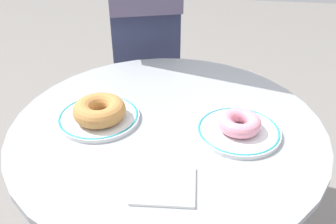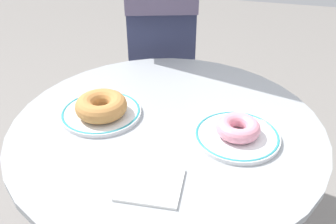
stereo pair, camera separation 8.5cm
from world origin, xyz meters
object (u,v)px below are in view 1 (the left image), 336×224
object	(u,v)px
donut_old_fashioned	(99,110)
cafe_table	(167,185)
plate_right	(238,131)
plate_left	(99,118)
paper_napkin	(164,185)
donut_pink_frosted	(240,123)

from	to	relation	value
donut_old_fashioned	cafe_table	bearing A→B (deg)	4.04
cafe_table	donut_old_fashioned	distance (m)	0.28
plate_right	plate_left	bearing A→B (deg)	177.94
cafe_table	paper_napkin	xyz separation A→B (m)	(0.02, -0.20, 0.20)
donut_old_fashioned	plate_right	bearing A→B (deg)	-0.60
plate_right	donut_old_fashioned	size ratio (longest dim) A/B	1.54
cafe_table	plate_right	size ratio (longest dim) A/B	3.86
plate_left	donut_old_fashioned	bearing A→B (deg)	-49.06
plate_left	plate_right	world-z (taller)	same
plate_left	donut_old_fashioned	world-z (taller)	donut_old_fashioned
donut_old_fashioned	donut_pink_frosted	world-z (taller)	donut_old_fashioned
cafe_table	donut_pink_frosted	bearing A→B (deg)	-5.03
cafe_table	donut_old_fashioned	bearing A→B (deg)	-175.96
plate_right	paper_napkin	bearing A→B (deg)	-127.40
cafe_table	donut_pink_frosted	xyz separation A→B (m)	(0.16, -0.01, 0.22)
cafe_table	plate_left	distance (m)	0.26
donut_pink_frosted	paper_napkin	distance (m)	0.24
plate_right	donut_pink_frosted	bearing A→B (deg)	0.00
donut_old_fashioned	paper_napkin	xyz separation A→B (m)	(0.18, -0.19, -0.03)
donut_old_fashioned	paper_napkin	size ratio (longest dim) A/B	1.04
plate_left	donut_old_fashioned	distance (m)	0.03
paper_napkin	plate_left	bearing A→B (deg)	132.55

